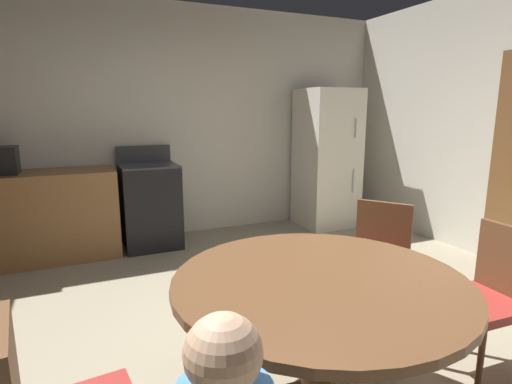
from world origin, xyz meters
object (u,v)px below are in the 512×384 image
object	(u,v)px
oven_range	(150,205)
chair_northeast	(378,257)
chair_east	(491,292)
refrigerator	(327,159)
dining_table	(319,308)

from	to	relation	value
oven_range	chair_northeast	world-z (taller)	oven_range
chair_northeast	chair_east	bearing A→B (deg)	70.73
oven_range	refrigerator	world-z (taller)	refrigerator
dining_table	chair_east	distance (m)	1.10
chair_east	chair_northeast	world-z (taller)	same
dining_table	chair_northeast	xyz separation A→B (m)	(0.89, 0.64, -0.11)
oven_range	dining_table	world-z (taller)	oven_range
oven_range	chair_northeast	distance (m)	2.65
chair_northeast	oven_range	bearing A→B (deg)	-99.81
dining_table	oven_range	bearing A→B (deg)	95.01
chair_east	chair_northeast	distance (m)	0.72
chair_east	chair_northeast	size ratio (longest dim) A/B	1.00
oven_range	chair_east	bearing A→B (deg)	-66.13
chair_northeast	dining_table	bearing A→B (deg)	0.00
refrigerator	dining_table	bearing A→B (deg)	-123.93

